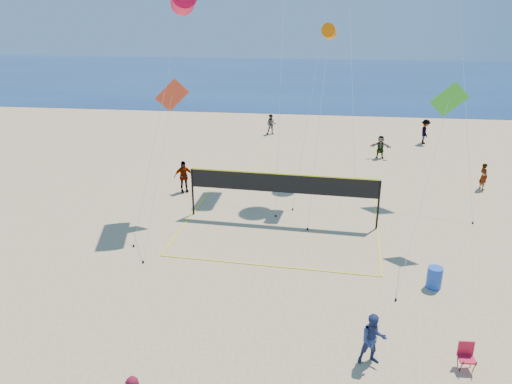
# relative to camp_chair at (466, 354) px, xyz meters

# --- Properties ---
(ocean) EXTENTS (140.00, 50.00, 0.03)m
(ocean) POSITION_rel_camp_chair_xyz_m (-5.31, 60.30, -0.47)
(ocean) COLOR navy
(ocean) RESTS_ON ground
(bystander_a) EXTENTS (0.91, 0.76, 1.69)m
(bystander_a) POSITION_rel_camp_chair_xyz_m (-2.76, -0.12, 0.36)
(bystander_a) COLOR navy
(bystander_a) RESTS_ON ground
(far_person_0) EXTENTS (1.17, 0.89, 1.85)m
(far_person_0) POSITION_rel_camp_chair_xyz_m (-12.21, 13.43, 0.44)
(far_person_0) COLOR gray
(far_person_0) RESTS_ON ground
(far_person_1) EXTENTS (1.54, 0.69, 1.60)m
(far_person_1) POSITION_rel_camp_chair_xyz_m (-0.29, 21.62, 0.31)
(far_person_1) COLOR gray
(far_person_1) RESTS_ON ground
(far_person_2) EXTENTS (0.56, 0.67, 1.58)m
(far_person_2) POSITION_rel_camp_chair_xyz_m (5.00, 16.00, 0.31)
(far_person_2) COLOR gray
(far_person_2) RESTS_ON ground
(far_person_3) EXTENTS (0.81, 0.64, 1.66)m
(far_person_3) POSITION_rel_camp_chair_xyz_m (-8.51, 27.33, 0.35)
(far_person_3) COLOR gray
(far_person_3) RESTS_ON ground
(far_person_4) EXTENTS (0.71, 1.23, 1.89)m
(far_person_4) POSITION_rel_camp_chair_xyz_m (3.51, 25.90, 0.46)
(far_person_4) COLOR gray
(far_person_4) RESTS_ON ground
(camp_chair) EXTENTS (0.49, 0.60, 0.96)m
(camp_chair) POSITION_rel_camp_chair_xyz_m (0.00, 0.00, 0.00)
(camp_chair) COLOR red
(camp_chair) RESTS_ON ground
(trash_barrel) EXTENTS (0.70, 0.70, 0.85)m
(trash_barrel) POSITION_rel_camp_chair_xyz_m (-0.00, 4.55, -0.06)
(trash_barrel) COLOR #1C49B8
(trash_barrel) RESTS_ON ground
(volleyball_net) EXTENTS (10.00, 9.86, 2.52)m
(volleyball_net) POSITION_rel_camp_chair_xyz_m (-6.26, 9.99, 1.25)
(volleyball_net) COLOR black
(volleyball_net) RESTS_ON ground
(kite_2) EXTENTS (1.09, 5.87, 9.32)m
(kite_2) POSITION_rel_camp_chair_xyz_m (-4.34, 14.07, 8.36)
(kite_2) COLOR orange
(kite_2) RESTS_ON ground
(kite_3) EXTENTS (1.63, 5.84, 6.91)m
(kite_3) POSITION_rel_camp_chair_xyz_m (-11.73, 10.30, 5.30)
(kite_3) COLOR red
(kite_3) RESTS_ON ground
(kite_4) EXTENTS (3.15, 5.86, 7.22)m
(kite_4) POSITION_rel_camp_chair_xyz_m (0.63, 8.76, 5.59)
(kite_4) COLOR green
(kite_4) RESTS_ON ground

